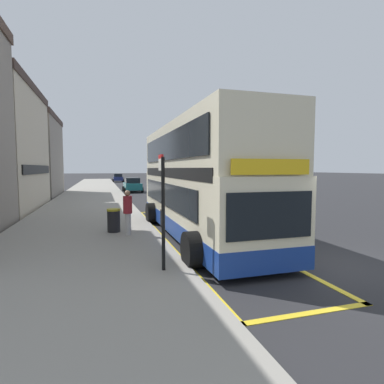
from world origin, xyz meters
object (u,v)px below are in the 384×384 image
(parked_car_navy_across, at_px, (118,178))
(litter_bin, at_px, (114,220))
(bus_stop_sign, at_px, (163,203))
(pedestrian_waiting_near_sign, at_px, (128,211))
(parked_car_teal_ahead, at_px, (132,185))
(double_decker_bus, at_px, (198,184))
(parked_car_navy_behind, at_px, (230,190))

(parked_car_navy_across, xyz_separation_m, litter_bin, (-2.78, -48.95, -0.19))
(bus_stop_sign, height_order, pedestrian_waiting_near_sign, bus_stop_sign)
(bus_stop_sign, relative_size, pedestrian_waiting_near_sign, 1.69)
(parked_car_teal_ahead, bearing_deg, double_decker_bus, -91.00)
(parked_car_navy_across, bearing_deg, parked_car_teal_ahead, -92.33)
(parked_car_navy_across, distance_m, litter_bin, 49.03)
(parked_car_teal_ahead, bearing_deg, litter_bin, -99.25)
(parked_car_navy_across, height_order, pedestrian_waiting_near_sign, pedestrian_waiting_near_sign)
(parked_car_navy_across, bearing_deg, pedestrian_waiting_near_sign, -95.35)
(bus_stop_sign, bearing_deg, parked_car_navy_behind, 61.12)
(parked_car_teal_ahead, distance_m, litter_bin, 22.65)
(pedestrian_waiting_near_sign, distance_m, litter_bin, 1.00)
(double_decker_bus, relative_size, litter_bin, 11.83)
(parked_car_navy_behind, distance_m, pedestrian_waiting_near_sign, 16.03)
(parked_car_navy_across, relative_size, pedestrian_waiting_near_sign, 2.45)
(double_decker_bus, xyz_separation_m, parked_car_teal_ahead, (-0.30, 23.28, -1.27))
(double_decker_bus, distance_m, parked_car_navy_across, 49.80)
(double_decker_bus, relative_size, parked_car_navy_behind, 2.63)
(double_decker_bus, distance_m, bus_stop_sign, 4.77)
(bus_stop_sign, xyz_separation_m, parked_car_teal_ahead, (1.95, 27.48, -1.02))
(bus_stop_sign, bearing_deg, parked_car_navy_across, 88.12)
(double_decker_bus, distance_m, parked_car_navy_behind, 14.64)
(parked_car_navy_across, height_order, parked_car_navy_behind, same)
(bus_stop_sign, height_order, parked_car_navy_across, bus_stop_sign)
(parked_car_navy_behind, bearing_deg, parked_car_teal_ahead, -56.95)
(double_decker_bus, height_order, parked_car_navy_behind, double_decker_bus)
(pedestrian_waiting_near_sign, bearing_deg, parked_car_navy_behind, 52.07)
(double_decker_bus, relative_size, pedestrian_waiting_near_sign, 6.44)
(double_decker_bus, relative_size, parked_car_navy_across, 2.63)
(parked_car_teal_ahead, relative_size, pedestrian_waiting_near_sign, 2.45)
(bus_stop_sign, distance_m, pedestrian_waiting_near_sign, 4.39)
(parked_car_teal_ahead, height_order, pedestrian_waiting_near_sign, pedestrian_waiting_near_sign)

